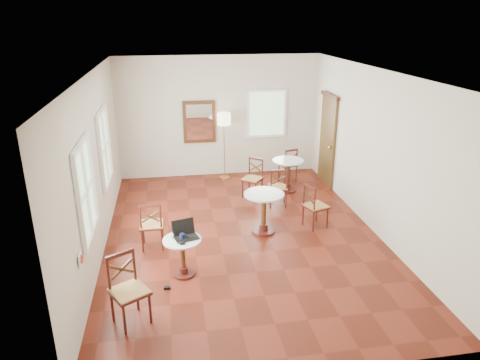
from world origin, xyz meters
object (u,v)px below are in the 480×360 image
(chair_near_a, at_px, (152,225))
(laptop, at_px, (185,233))
(water_glass, at_px, (172,236))
(chair_back_a, at_px, (288,164))
(cafe_table_near, at_px, (183,253))
(chair_near_b, at_px, (129,290))
(chair_back_b, at_px, (253,178))
(chair_mid_b, at_px, (315,206))
(cafe_table_mid, at_px, (264,208))
(chair_mid_a, at_px, (278,187))
(navy_mug, at_px, (183,237))
(floor_lamp, at_px, (224,123))
(mouse, at_px, (182,243))
(power_adapter, at_px, (167,288))
(cafe_table_back, at_px, (288,172))

(chair_near_a, distance_m, laptop, 1.09)
(water_glass, bearing_deg, laptop, 6.85)
(chair_back_a, distance_m, water_glass, 4.84)
(cafe_table_near, distance_m, chair_near_b, 1.27)
(chair_back_b, xyz_separation_m, laptop, (-1.65, -2.95, 0.26))
(chair_mid_b, distance_m, laptop, 2.83)
(cafe_table_mid, xyz_separation_m, chair_mid_a, (0.57, 1.17, -0.06))
(chair_mid_a, relative_size, chair_back_b, 0.99)
(chair_back_a, distance_m, navy_mug, 4.80)
(cafe_table_mid, height_order, chair_mid_a, chair_mid_a)
(cafe_table_mid, distance_m, floor_lamp, 3.23)
(chair_mid_b, relative_size, mouse, 8.27)
(chair_back_a, xyz_separation_m, water_glass, (-2.91, -3.86, 0.26))
(laptop, bearing_deg, chair_mid_a, 31.98)
(chair_near_a, relative_size, laptop, 2.09)
(chair_mid_a, bearing_deg, chair_near_a, 37.30)
(chair_near_b, bearing_deg, chair_mid_b, 5.08)
(chair_near_a, height_order, power_adapter, chair_near_a)
(chair_near_b, relative_size, chair_mid_b, 1.10)
(power_adapter, bearing_deg, navy_mug, 51.12)
(floor_lamp, distance_m, water_glass, 4.54)
(chair_mid_a, xyz_separation_m, chair_back_a, (0.63, 1.50, -0.02))
(cafe_table_mid, distance_m, chair_near_a, 2.08)
(chair_near_b, bearing_deg, navy_mug, 23.28)
(chair_back_a, bearing_deg, power_adapter, 39.77)
(chair_mid_a, distance_m, water_glass, 3.29)
(chair_near_a, distance_m, chair_near_b, 2.02)
(water_glass, distance_m, power_adapter, 0.79)
(laptop, bearing_deg, floor_lamp, 58.23)
(chair_mid_a, bearing_deg, cafe_table_near, 57.35)
(cafe_table_near, relative_size, navy_mug, 5.26)
(cafe_table_mid, relative_size, chair_near_a, 0.89)
(chair_mid_b, bearing_deg, cafe_table_near, 98.18)
(chair_near_b, relative_size, mouse, 9.12)
(cafe_table_near, relative_size, mouse, 5.94)
(chair_mid_a, distance_m, laptop, 3.14)
(chair_mid_a, xyz_separation_m, navy_mug, (-2.12, -2.42, 0.25))
(chair_mid_b, relative_size, chair_back_a, 1.06)
(chair_near_b, xyz_separation_m, chair_back_a, (3.52, 4.94, -0.07))
(cafe_table_back, xyz_separation_m, chair_back_a, (0.20, 0.70, -0.06))
(chair_back_b, relative_size, power_adapter, 9.12)
(navy_mug, bearing_deg, chair_mid_b, 27.12)
(chair_back_a, relative_size, power_adapter, 8.68)
(chair_back_a, bearing_deg, mouse, 40.99)
(water_glass, relative_size, power_adapter, 0.91)
(cafe_table_mid, bearing_deg, water_glass, -145.09)
(chair_mid_a, distance_m, navy_mug, 3.23)
(cafe_table_mid, distance_m, mouse, 2.12)
(laptop, distance_m, mouse, 0.25)
(chair_near_a, bearing_deg, laptop, 121.58)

